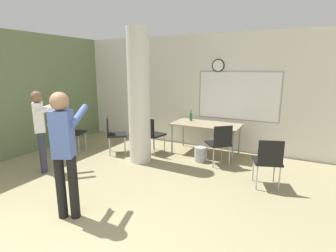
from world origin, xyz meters
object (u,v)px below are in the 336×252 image
(folding_table, at_px, (206,126))
(bottle_on_table, at_px, (191,117))
(chair_near_pillar, at_px, (114,132))
(chair_by_left_wall, at_px, (72,130))
(person_playing_front, at_px, (64,146))
(person_watching_back, at_px, (41,125))
(chair_mid_room, at_px, (268,159))
(chair_table_left, at_px, (152,133))
(chair_table_right, at_px, (220,142))

(folding_table, bearing_deg, bottle_on_table, 158.92)
(folding_table, bearing_deg, chair_near_pillar, -153.67)
(chair_by_left_wall, distance_m, person_playing_front, 3.13)
(person_playing_front, height_order, person_watching_back, person_playing_front)
(chair_near_pillar, bearing_deg, person_watching_back, -108.78)
(chair_mid_room, bearing_deg, person_watching_back, -163.09)
(chair_table_left, distance_m, chair_table_right, 1.64)
(bottle_on_table, height_order, chair_near_pillar, bottle_on_table)
(chair_table_right, distance_m, person_playing_front, 3.14)
(chair_mid_room, bearing_deg, folding_table, 140.42)
(bottle_on_table, xyz_separation_m, chair_near_pillar, (-1.49, -1.14, -0.31))
(bottle_on_table, distance_m, person_watching_back, 3.33)
(chair_table_left, height_order, person_playing_front, person_playing_front)
(folding_table, xyz_separation_m, chair_by_left_wall, (-2.99, -1.26, -0.17))
(chair_by_left_wall, relative_size, person_watching_back, 0.55)
(person_watching_back, bearing_deg, chair_mid_room, 16.91)
(chair_mid_room, height_order, chair_by_left_wall, same)
(chair_near_pillar, height_order, person_watching_back, person_watching_back)
(chair_near_pillar, height_order, chair_table_left, same)
(folding_table, distance_m, chair_table_left, 1.29)
(chair_mid_room, relative_size, chair_table_left, 1.00)
(chair_table_right, bearing_deg, bottle_on_table, 141.18)
(bottle_on_table, distance_m, person_playing_front, 3.61)
(person_playing_front, bearing_deg, person_watching_back, 150.78)
(folding_table, height_order, chair_table_right, chair_table_right)
(chair_table_left, distance_m, chair_by_left_wall, 1.98)
(chair_mid_room, distance_m, chair_table_right, 1.21)
(chair_near_pillar, xyz_separation_m, chair_table_left, (0.82, 0.38, 0.00))
(person_playing_front, bearing_deg, chair_near_pillar, 115.58)
(bottle_on_table, bearing_deg, chair_table_right, -38.82)
(chair_mid_room, xyz_separation_m, person_playing_front, (-2.30, -2.16, 0.50))
(chair_near_pillar, distance_m, person_playing_front, 2.77)
(chair_by_left_wall, bearing_deg, chair_table_right, 10.74)
(chair_mid_room, distance_m, person_watching_back, 4.19)
(chair_mid_room, height_order, person_watching_back, person_watching_back)
(folding_table, bearing_deg, person_playing_front, -102.77)
(folding_table, distance_m, chair_mid_room, 1.99)
(chair_mid_room, xyz_separation_m, chair_table_left, (-2.66, 0.67, 0.00))
(folding_table, relative_size, person_watching_back, 0.99)
(folding_table, bearing_deg, person_watching_back, -134.86)
(chair_table_right, bearing_deg, chair_by_left_wall, -169.26)
(bottle_on_table, xyz_separation_m, person_playing_front, (-0.32, -3.59, 0.19))
(chair_by_left_wall, bearing_deg, chair_table_left, 19.89)
(person_playing_front, bearing_deg, folding_table, 77.23)
(bottle_on_table, distance_m, chair_mid_room, 2.47)
(chair_table_left, bearing_deg, person_watching_back, -125.24)
(folding_table, xyz_separation_m, person_playing_front, (-0.77, -3.42, 0.34))
(folding_table, relative_size, chair_by_left_wall, 1.80)
(chair_near_pillar, xyz_separation_m, person_playing_front, (1.17, -2.45, 0.50))
(chair_table_right, xyz_separation_m, person_playing_front, (-1.28, -2.82, 0.50))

